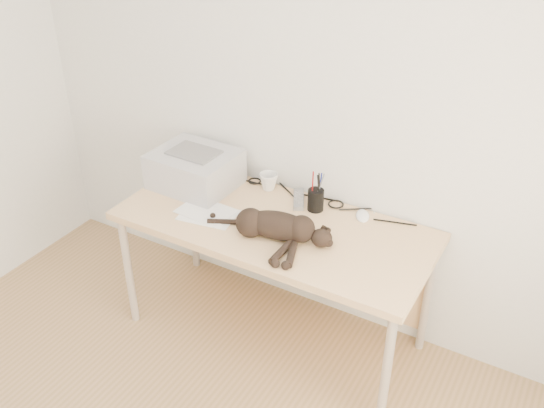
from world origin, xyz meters
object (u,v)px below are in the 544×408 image
Objects in this scene: cat at (274,227)px; mouse at (363,214)px; desk at (282,236)px; mug at (269,182)px; printer at (195,169)px; pen_cup at (316,200)px.

cat is 0.49m from mouse.
mug is at bearing 134.68° from desk.
mug is (-0.26, 0.40, -0.02)m from cat.
cat is at bearing -151.88° from mouse.
printer is 4.36× the size of mug.
desk is 0.29m from cat.
cat is (0.07, -0.20, 0.20)m from desk.
cat is 0.34m from pen_cup.
mouse reaches higher than desk.
printer is 0.67m from cat.
desk is 0.27m from pen_cup.
cat is 6.39× the size of mug.
pen_cup is (0.13, 0.13, 0.19)m from desk.
desk is 0.44m from mouse.
cat is at bearing -56.98° from mug.
printer reaches higher than mug.
desk is 3.59× the size of printer.
pen_cup is (0.69, 0.10, -0.04)m from printer.
mouse is (0.56, -0.01, -0.03)m from mug.
desk is 7.40× the size of pen_cup.
pen_cup is at bearing 67.89° from cat.
pen_cup reaches higher than mouse.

